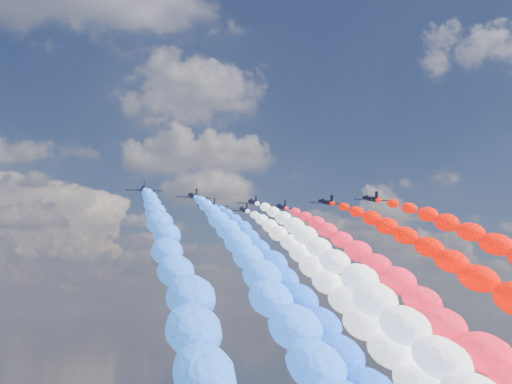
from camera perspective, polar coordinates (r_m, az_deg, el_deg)
name	(u,v)px	position (r m, az deg, el deg)	size (l,w,h in m)	color
jet_0	(144,189)	(147.27, -9.96, 0.26)	(8.12, 10.88, 2.40)	black
trail_0	(167,261)	(90.91, -7.91, -6.12)	(6.04, 105.73, 44.32)	blue
jet_1	(193,196)	(155.05, -5.62, -0.37)	(8.12, 10.88, 2.40)	black
trail_1	(242,266)	(99.47, -1.25, -6.57)	(6.04, 105.73, 44.32)	#276DFB
jet_2	(212,205)	(167.33, -3.91, -1.13)	(8.12, 10.88, 2.40)	black
trail_2	(265,271)	(112.24, 0.84, -7.01)	(6.04, 105.73, 44.32)	blue
jet_3	(253,202)	(163.20, -0.28, -0.92)	(8.12, 10.88, 2.40)	black
trail_3	(329,269)	(109.14, 6.49, -6.85)	(6.04, 105.73, 44.32)	white
jet_4	(244,210)	(175.78, -1.09, -1.60)	(8.12, 10.88, 2.40)	black
trail_4	(308,273)	(121.52, 4.61, -7.23)	(6.04, 105.73, 44.32)	white
jet_5	(282,207)	(170.84, 2.30, -1.34)	(8.12, 10.88, 2.40)	black
trail_5	(366,272)	(117.72, 9.79, -7.01)	(6.04, 105.73, 44.32)	red
jet_6	(326,202)	(163.90, 6.24, -0.90)	(8.12, 10.88, 2.40)	black
trail_6	(439,269)	(112.49, 16.02, -6.62)	(6.04, 105.73, 44.32)	#EA0B00
jet_7	(370,199)	(160.44, 10.15, -0.60)	(8.12, 10.88, 2.40)	black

